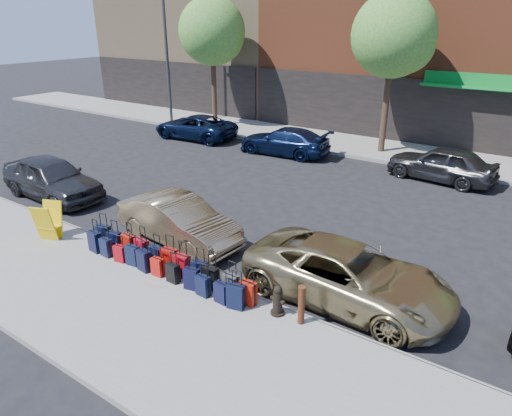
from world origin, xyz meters
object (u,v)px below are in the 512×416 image
Objects in this scene: car_far_2 at (442,163)px; tree_left at (214,33)px; display_rack at (49,222)px; tree_center at (396,38)px; car_near_0 at (52,178)px; car_far_0 at (195,127)px; streetlight at (169,46)px; suitcase_front_5 at (170,260)px; car_near_2 at (348,275)px; bollard at (301,304)px; car_far_1 at (284,141)px; car_near_1 at (179,221)px; fire_hydrant at (278,301)px.

tree_left is at bearing -94.14° from car_far_2.
display_rack is 0.26× the size of car_far_2.
car_far_2 is at bearing -37.17° from tree_center.
car_far_0 is (-1.60, 9.79, -0.11)m from car_near_0.
display_rack is (8.54, -14.19, -3.97)m from streetlight.
car_near_2 reaches higher than suitcase_front_5.
streetlight is at bearing -123.98° from car_far_0.
tree_center is 15.41m from bollard.
car_far_0 is 1.04× the size of car_far_1.
tree_left is at bearing -169.55° from car_far_0.
car_far_0 is (3.66, -2.12, -4.01)m from streetlight.
car_far_0 is (-4.88, 12.07, -0.04)m from display_rack.
streetlight is 17.16m from car_near_1.
streetlight reaches higher than car_near_2.
car_far_0 is 5.72m from car_far_1.
tree_left is 16.59m from display_rack.
car_far_1 reaches higher than bollard.
tree_left is 1.76× the size of car_near_1.
car_near_1 reaches higher than suitcase_front_5.
suitcase_front_5 is 14.66m from car_far_0.
car_near_2 is 12.58m from car_far_1.
bollard is at bearing -46.03° from tree_left.
fire_hydrant is 11.81m from car_far_2.
suitcase_front_5 is at bearing -139.06° from car_near_1.
car_near_1 reaches higher than display_rack.
suitcase_front_5 is 2.00m from car_near_1.
car_near_1 is 0.83× the size of car_near_2.
car_far_1 is at bearing -23.22° from tree_left.
car_far_2 reaches higher than display_rack.
car_near_0 reaches higher than suitcase_front_5.
display_rack is 0.24× the size of car_near_0.
streetlight is at bearing 49.18° from car_near_1.
fire_hydrant is 16.93m from car_far_0.
suitcase_front_5 is at bearing -12.20° from car_far_2.
car_far_0 is 13.06m from car_far_2.
streetlight is 10.40m from car_far_1.
bollard is at bearing -39.09° from streetlight.
car_near_1 is 0.97× the size of car_far_2.
car_near_1 reaches higher than car_far_0.
fire_hydrant is 10.99m from car_near_0.
car_near_2 is 1.10× the size of car_far_1.
car_near_2 is (17.08, -12.00, -3.97)m from streetlight.
suitcase_front_5 is at bearing -55.29° from tree_left.
car_far_2 is at bearing 65.47° from suitcase_front_5.
fire_hydrant is 7.61m from display_rack.
fire_hydrant is at bearing -105.03° from car_near_1.
suitcase_front_5 is 3.90m from bollard.
streetlight is at bearing 127.12° from suitcase_front_5.
tree_left is at bearing 12.49° from car_near_0.
suitcase_front_5 is 0.22× the size of car_near_0.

